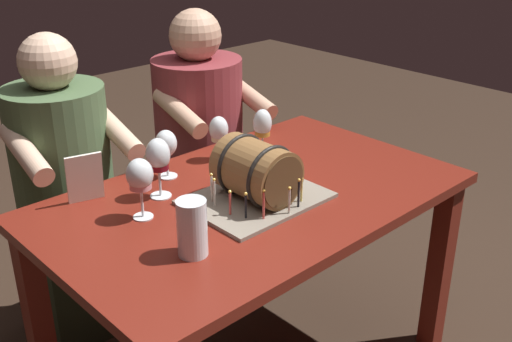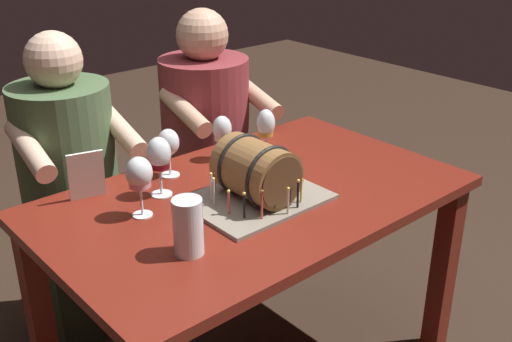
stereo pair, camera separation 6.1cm
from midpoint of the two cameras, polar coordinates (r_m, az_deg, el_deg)
dining_table at (r=2.00m, az=-1.16°, el=-4.96°), size 1.34×0.82×0.72m
barrel_cake at (r=1.87m, az=-0.94°, el=-0.35°), size 0.41×0.32×0.20m
wine_glass_amber at (r=2.15m, az=-0.21°, el=4.20°), size 0.07×0.07×0.19m
wine_glass_white at (r=2.17m, az=-4.28°, el=3.68°), size 0.07×0.07×0.16m
wine_glass_red at (r=1.91m, az=-9.97°, el=1.25°), size 0.08×0.08×0.19m
wine_glass_rose at (r=1.79m, az=-11.68°, el=-0.56°), size 0.08×0.08×0.19m
wine_glass_empty at (r=2.05m, az=-9.19°, el=2.42°), size 0.07×0.07×0.17m
beer_pint at (r=1.61m, az=-7.03°, el=-5.45°), size 0.08×0.08×0.16m
menu_card at (r=1.95m, az=-16.45°, el=-0.62°), size 0.11×0.06×0.16m
person_seated_left at (r=2.39m, az=-17.77°, el=-2.74°), size 0.41×0.49×1.18m
person_seated_right at (r=2.67m, az=-5.83°, el=1.57°), size 0.43×0.51×1.18m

